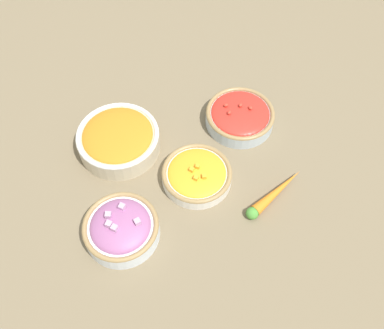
{
  "coord_description": "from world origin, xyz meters",
  "views": [
    {
      "loc": [
        0.11,
        0.56,
        0.9
      ],
      "look_at": [
        0.0,
        0.0,
        0.03
      ],
      "focal_mm": 40.0,
      "sensor_mm": 36.0,
      "label": 1
    }
  ],
  "objects_px": {
    "bowl_squash": "(197,174)",
    "bowl_carrots": "(118,139)",
    "loose_carrot": "(273,195)",
    "bowl_cherry_tomatoes": "(240,116)",
    "bowl_red_onion": "(121,228)"
  },
  "relations": [
    {
      "from": "bowl_cherry_tomatoes",
      "to": "bowl_red_onion",
      "type": "xyz_separation_m",
      "value": [
        0.34,
        0.27,
        0.0
      ]
    },
    {
      "from": "bowl_cherry_tomatoes",
      "to": "bowl_carrots",
      "type": "bearing_deg",
      "value": 3.72
    },
    {
      "from": "bowl_cherry_tomatoes",
      "to": "bowl_squash",
      "type": "distance_m",
      "value": 0.21
    },
    {
      "from": "bowl_squash",
      "to": "bowl_carrots",
      "type": "relative_size",
      "value": 0.82
    },
    {
      "from": "bowl_squash",
      "to": "bowl_carrots",
      "type": "distance_m",
      "value": 0.22
    },
    {
      "from": "bowl_cherry_tomatoes",
      "to": "loose_carrot",
      "type": "height_order",
      "value": "bowl_cherry_tomatoes"
    },
    {
      "from": "bowl_carrots",
      "to": "loose_carrot",
      "type": "bearing_deg",
      "value": 147.46
    },
    {
      "from": "bowl_squash",
      "to": "bowl_red_onion",
      "type": "distance_m",
      "value": 0.22
    },
    {
      "from": "bowl_squash",
      "to": "loose_carrot",
      "type": "relative_size",
      "value": 1.02
    },
    {
      "from": "bowl_squash",
      "to": "bowl_carrots",
      "type": "xyz_separation_m",
      "value": [
        0.18,
        -0.13,
        0.01
      ]
    },
    {
      "from": "loose_carrot",
      "to": "bowl_squash",
      "type": "bearing_deg",
      "value": 121.9
    },
    {
      "from": "bowl_cherry_tomatoes",
      "to": "loose_carrot",
      "type": "bearing_deg",
      "value": 94.83
    },
    {
      "from": "bowl_cherry_tomatoes",
      "to": "bowl_red_onion",
      "type": "distance_m",
      "value": 0.43
    },
    {
      "from": "bowl_red_onion",
      "to": "bowl_cherry_tomatoes",
      "type": "bearing_deg",
      "value": -142.28
    },
    {
      "from": "bowl_squash",
      "to": "bowl_cherry_tomatoes",
      "type": "bearing_deg",
      "value": -133.77
    }
  ]
}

